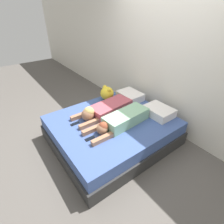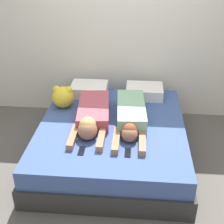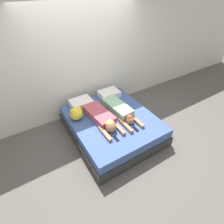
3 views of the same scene
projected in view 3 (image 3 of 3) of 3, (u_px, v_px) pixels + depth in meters
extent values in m
plane|color=#5B5651|center=(112.00, 132.00, 3.98)|extent=(12.00, 12.00, 0.00)
cube|color=silver|center=(86.00, 61.00, 3.93)|extent=(12.00, 0.06, 2.60)
cube|color=#2D2D2D|center=(112.00, 129.00, 3.91)|extent=(1.72, 1.97, 0.24)
cube|color=#3F5999|center=(112.00, 121.00, 3.77)|extent=(1.66, 1.91, 0.21)
cube|color=white|center=(81.00, 103.00, 4.00)|extent=(0.48, 0.37, 0.15)
cube|color=white|center=(109.00, 94.00, 4.31)|extent=(0.48, 0.37, 0.15)
cube|color=#B24C59|center=(99.00, 115.00, 3.66)|extent=(0.42, 0.80, 0.16)
sphere|color=#A37051|center=(111.00, 127.00, 3.32)|extent=(0.21, 0.21, 0.21)
sphere|color=#D8B266|center=(110.00, 124.00, 3.31)|extent=(0.18, 0.18, 0.18)
cube|color=#A37051|center=(105.00, 134.00, 3.28)|extent=(0.07, 0.42, 0.07)
cube|color=#A37051|center=(118.00, 128.00, 3.41)|extent=(0.07, 0.42, 0.07)
cube|color=#8CBF99|center=(117.00, 108.00, 3.81)|extent=(0.37, 0.80, 0.19)
sphere|color=#A37051|center=(130.00, 120.00, 3.51)|extent=(0.17, 0.17, 0.17)
sphere|color=#99472D|center=(129.00, 118.00, 3.50)|extent=(0.15, 0.15, 0.15)
cube|color=#A37051|center=(126.00, 126.00, 3.45)|extent=(0.07, 0.43, 0.07)
cube|color=#A37051|center=(137.00, 121.00, 3.56)|extent=(0.07, 0.43, 0.07)
cube|color=black|center=(116.00, 139.00, 3.22)|extent=(0.06, 0.15, 0.01)
cube|color=black|center=(116.00, 139.00, 3.21)|extent=(0.05, 0.13, 0.00)
cube|color=black|center=(136.00, 129.00, 3.42)|extent=(0.06, 0.15, 0.01)
cube|color=black|center=(136.00, 129.00, 3.41)|extent=(0.05, 0.13, 0.00)
sphere|color=yellow|center=(76.00, 114.00, 3.59)|extent=(0.27, 0.27, 0.27)
sphere|color=yellow|center=(72.00, 111.00, 3.50)|extent=(0.09, 0.09, 0.09)
sphere|color=yellow|center=(79.00, 109.00, 3.56)|extent=(0.09, 0.09, 0.09)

